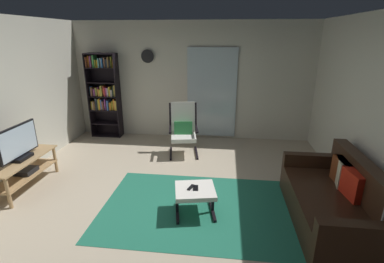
# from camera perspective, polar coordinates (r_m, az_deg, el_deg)

# --- Properties ---
(ground_plane) EXTENTS (7.02, 7.02, 0.00)m
(ground_plane) POSITION_cam_1_polar(r_m,az_deg,el_deg) (4.23, -4.80, -14.05)
(ground_plane) COLOR #BAAA90
(wall_back) EXTENTS (5.60, 0.06, 2.60)m
(wall_back) POSITION_cam_1_polar(r_m,az_deg,el_deg) (6.50, -0.03, 10.02)
(wall_back) COLOR beige
(wall_back) RESTS_ON ground
(glass_door_panel) EXTENTS (1.10, 0.01, 2.00)m
(glass_door_panel) POSITION_cam_1_polar(r_m,az_deg,el_deg) (6.44, 3.98, 7.64)
(glass_door_panel) COLOR silver
(area_rug) EXTENTS (2.62, 1.82, 0.01)m
(area_rug) POSITION_cam_1_polar(r_m,az_deg,el_deg) (4.11, 0.93, -15.01)
(area_rug) COLOR #226E55
(area_rug) RESTS_ON ground
(tv_stand) EXTENTS (0.43, 1.23, 0.49)m
(tv_stand) POSITION_cam_1_polar(r_m,az_deg,el_deg) (5.17, -30.68, -6.42)
(tv_stand) COLOR tan
(tv_stand) RESTS_ON ground
(television) EXTENTS (0.20, 0.80, 0.53)m
(television) POSITION_cam_1_polar(r_m,az_deg,el_deg) (5.02, -31.48, -2.15)
(television) COLOR black
(television) RESTS_ON tv_stand
(bookshelf_near_tv) EXTENTS (0.69, 0.30, 1.92)m
(bookshelf_near_tv) POSITION_cam_1_polar(r_m,az_deg,el_deg) (6.89, -17.22, 7.56)
(bookshelf_near_tv) COLOR black
(bookshelf_near_tv) RESTS_ON ground
(leather_sofa) EXTENTS (0.88, 1.81, 0.84)m
(leather_sofa) POSITION_cam_1_polar(r_m,az_deg,el_deg) (4.10, 26.94, -12.47)
(leather_sofa) COLOR #321E12
(leather_sofa) RESTS_ON ground
(lounge_armchair) EXTENTS (0.66, 0.74, 1.02)m
(lounge_armchair) POSITION_cam_1_polar(r_m,az_deg,el_deg) (5.70, -1.76, 0.83)
(lounge_armchair) COLOR black
(lounge_armchair) RESTS_ON ground
(ottoman) EXTENTS (0.60, 0.57, 0.37)m
(ottoman) POSITION_cam_1_polar(r_m,az_deg,el_deg) (3.85, 0.62, -12.26)
(ottoman) COLOR white
(ottoman) RESTS_ON ground
(tv_remote) EXTENTS (0.09, 0.15, 0.02)m
(tv_remote) POSITION_cam_1_polar(r_m,az_deg,el_deg) (3.82, -0.25, -11.15)
(tv_remote) COLOR black
(tv_remote) RESTS_ON ottoman
(cell_phone) EXTENTS (0.08, 0.15, 0.01)m
(cell_phone) POSITION_cam_1_polar(r_m,az_deg,el_deg) (3.82, 0.72, -11.26)
(cell_phone) COLOR black
(cell_phone) RESTS_ON ottoman
(wall_clock) EXTENTS (0.29, 0.03, 0.29)m
(wall_clock) POSITION_cam_1_polar(r_m,az_deg,el_deg) (6.55, -8.92, 14.72)
(wall_clock) COLOR silver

